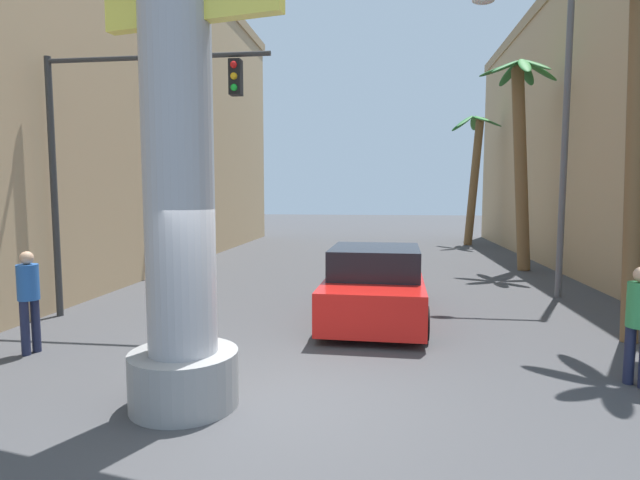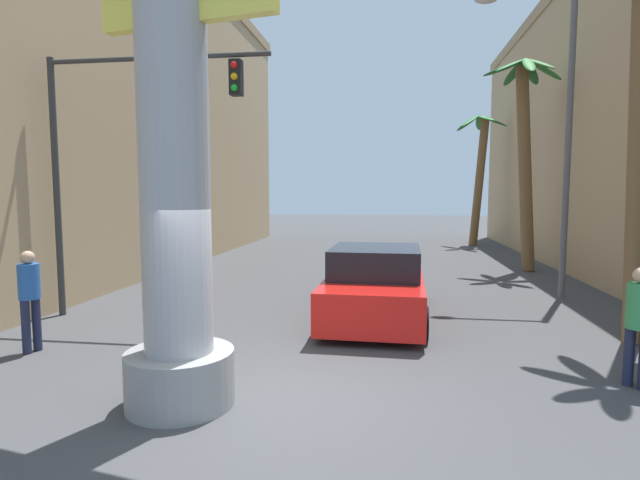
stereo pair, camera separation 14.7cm
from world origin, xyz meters
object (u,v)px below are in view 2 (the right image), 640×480
(palm_tree_mid_left, at_px, (164,155))
(palm_tree_mid_right, at_px, (525,145))
(palm_tree_far_right, at_px, (479,169))
(pedestrian_curb_left, at_px, (30,293))
(traffic_light_mast, at_px, (120,134))
(palm_tree_near_right, at_px, (638,70))
(pedestrian_by_sign, at_px, (639,318))
(street_lamp, at_px, (555,115))
(neon_sign_pole, at_px, (172,77))
(car_lead, at_px, (376,285))

(palm_tree_mid_left, distance_m, palm_tree_mid_right, 12.34)
(palm_tree_mid_left, bearing_deg, palm_tree_far_right, 40.48)
(palm_tree_mid_right, distance_m, pedestrian_curb_left, 15.29)
(traffic_light_mast, distance_m, palm_tree_near_right, 9.94)
(pedestrian_by_sign, height_order, pedestrian_curb_left, pedestrian_curb_left)
(street_lamp, xyz_separation_m, palm_tree_far_right, (0.39, 13.15, -0.72))
(traffic_light_mast, xyz_separation_m, pedestrian_curb_left, (-0.34, -2.45, -2.91))
(pedestrian_by_sign, bearing_deg, pedestrian_curb_left, 178.63)
(palm_tree_far_right, relative_size, pedestrian_curb_left, 3.85)
(street_lamp, relative_size, palm_tree_mid_left, 1.23)
(neon_sign_pole, height_order, car_lead, neon_sign_pole)
(neon_sign_pole, distance_m, palm_tree_far_right, 21.89)
(palm_tree_mid_right, bearing_deg, street_lamp, -95.80)
(palm_tree_mid_left, bearing_deg, street_lamp, -13.47)
(palm_tree_mid_left, distance_m, palm_tree_near_right, 13.66)
(car_lead, relative_size, palm_tree_far_right, 0.75)
(car_lead, bearing_deg, street_lamp, 31.53)
(palm_tree_far_right, distance_m, palm_tree_mid_left, 15.93)
(palm_tree_mid_right, distance_m, palm_tree_near_right, 8.50)
(neon_sign_pole, xyz_separation_m, pedestrian_by_sign, (6.02, 1.42, -3.10))
(palm_tree_mid_left, height_order, pedestrian_curb_left, palm_tree_mid_left)
(palm_tree_far_right, height_order, pedestrian_by_sign, palm_tree_far_right)
(neon_sign_pole, bearing_deg, palm_tree_far_right, 71.22)
(pedestrian_curb_left, bearing_deg, traffic_light_mast, 82.18)
(neon_sign_pole, height_order, palm_tree_near_right, neon_sign_pole)
(neon_sign_pole, xyz_separation_m, car_lead, (2.33, 4.92, -3.38))
(palm_tree_near_right, xyz_separation_m, pedestrian_curb_left, (-10.23, -2.12, -3.80))
(palm_tree_far_right, xyz_separation_m, pedestrian_by_sign, (-1.02, -19.30, -2.94))
(traffic_light_mast, relative_size, pedestrian_curb_left, 3.20)
(car_lead, distance_m, pedestrian_curb_left, 6.59)
(street_lamp, bearing_deg, palm_tree_far_right, 88.28)
(traffic_light_mast, relative_size, palm_tree_mid_left, 0.88)
(neon_sign_pole, distance_m, street_lamp, 10.09)
(traffic_light_mast, bearing_deg, palm_tree_near_right, -1.91)
(palm_tree_mid_right, bearing_deg, neon_sign_pole, -120.20)
(street_lamp, height_order, car_lead, street_lamp)
(car_lead, bearing_deg, pedestrian_curb_left, -150.12)
(palm_tree_near_right, bearing_deg, neon_sign_pole, -151.23)
(traffic_light_mast, bearing_deg, car_lead, 8.77)
(car_lead, height_order, pedestrian_curb_left, pedestrian_curb_left)
(car_lead, height_order, palm_tree_near_right, palm_tree_near_right)
(car_lead, height_order, palm_tree_far_right, palm_tree_far_right)
(palm_tree_mid_left, xyz_separation_m, palm_tree_near_right, (11.92, -6.62, 0.86))
(palm_tree_near_right, distance_m, pedestrian_by_sign, 4.57)
(street_lamp, relative_size, palm_tree_near_right, 1.08)
(street_lamp, relative_size, palm_tree_mid_right, 1.08)
(street_lamp, relative_size, car_lead, 1.54)
(street_lamp, xyz_separation_m, pedestrian_by_sign, (-0.63, -6.16, -3.66))
(car_lead, relative_size, palm_tree_mid_right, 0.70)
(street_lamp, height_order, palm_tree_far_right, street_lamp)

